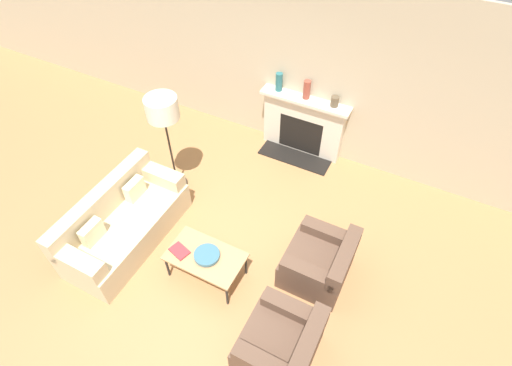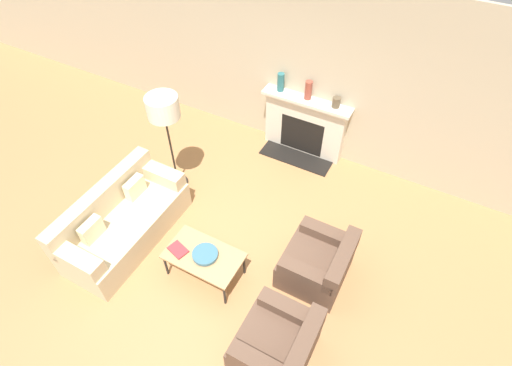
{
  "view_description": "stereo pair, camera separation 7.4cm",
  "coord_description": "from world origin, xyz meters",
  "views": [
    {
      "loc": [
        1.85,
        -2.21,
        4.73
      ],
      "look_at": [
        -0.0,
        1.4,
        0.45
      ],
      "focal_mm": 28.0,
      "sensor_mm": 36.0,
      "label": 1
    },
    {
      "loc": [
        1.92,
        -2.18,
        4.73
      ],
      "look_at": [
        -0.0,
        1.4,
        0.45
      ],
      "focal_mm": 28.0,
      "sensor_mm": 36.0,
      "label": 2
    }
  ],
  "objects": [
    {
      "name": "coffee_table",
      "position": [
        -0.0,
        -0.01,
        0.4
      ],
      "size": [
        0.98,
        0.58,
        0.43
      ],
      "color": "tan",
      "rests_on": "ground_plane"
    },
    {
      "name": "mantel_vase_center_right",
      "position": [
        0.59,
        2.92,
        1.14
      ],
      "size": [
        0.13,
        0.13,
        0.17
      ],
      "color": "brown",
      "rests_on": "fireplace"
    },
    {
      "name": "ground_plane",
      "position": [
        0.0,
        0.0,
        0.0
      ],
      "size": [
        18.0,
        18.0,
        0.0
      ],
      "primitive_type": "plane",
      "color": "#A87547"
    },
    {
      "name": "mantel_vase_left",
      "position": [
        -0.36,
        2.92,
        1.21
      ],
      "size": [
        0.11,
        0.11,
        0.31
      ],
      "color": "#28666B",
      "rests_on": "fireplace"
    },
    {
      "name": "floor_lamp",
      "position": [
        -1.33,
        1.18,
        1.42
      ],
      "size": [
        0.46,
        0.46,
        1.66
      ],
      "color": "black",
      "rests_on": "ground_plane"
    },
    {
      "name": "fireplace",
      "position": [
        0.12,
        2.9,
        0.52
      ],
      "size": [
        1.5,
        0.59,
        1.06
      ],
      "color": "beige",
      "rests_on": "ground_plane"
    },
    {
      "name": "armchair_far",
      "position": [
        1.31,
        0.66,
        0.28
      ],
      "size": [
        0.81,
        0.86,
        0.73
      ],
      "rotation": [
        0.0,
        0.0,
        -1.57
      ],
      "color": "brown",
      "rests_on": "ground_plane"
    },
    {
      "name": "couch",
      "position": [
        -1.35,
        -0.02,
        0.32
      ],
      "size": [
        0.84,
        1.89,
        0.84
      ],
      "rotation": [
        0.0,
        0.0,
        1.57
      ],
      "color": "#CCB78E",
      "rests_on": "ground_plane"
    },
    {
      "name": "book",
      "position": [
        -0.33,
        -0.1,
        0.45
      ],
      "size": [
        0.29,
        0.24,
        0.02
      ],
      "rotation": [
        0.0,
        0.0,
        -0.29
      ],
      "color": "#9E2D33",
      "rests_on": "coffee_table"
    },
    {
      "name": "bowl",
      "position": [
        0.03,
        -0.01,
        0.47
      ],
      "size": [
        0.33,
        0.33,
        0.06
      ],
      "color": "#38667A",
      "rests_on": "coffee_table"
    },
    {
      "name": "armchair_near",
      "position": [
        1.31,
        -0.53,
        0.28
      ],
      "size": [
        0.81,
        0.86,
        0.73
      ],
      "rotation": [
        0.0,
        0.0,
        -1.57
      ],
      "color": "brown",
      "rests_on": "ground_plane"
    },
    {
      "name": "wall_back",
      "position": [
        0.0,
        3.05,
        1.45
      ],
      "size": [
        18.0,
        0.06,
        2.9
      ],
      "color": "#BCAD8E",
      "rests_on": "ground_plane"
    },
    {
      "name": "mantel_vase_center_left",
      "position": [
        0.12,
        2.92,
        1.21
      ],
      "size": [
        0.11,
        0.11,
        0.31
      ],
      "color": "brown",
      "rests_on": "fireplace"
    }
  ]
}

